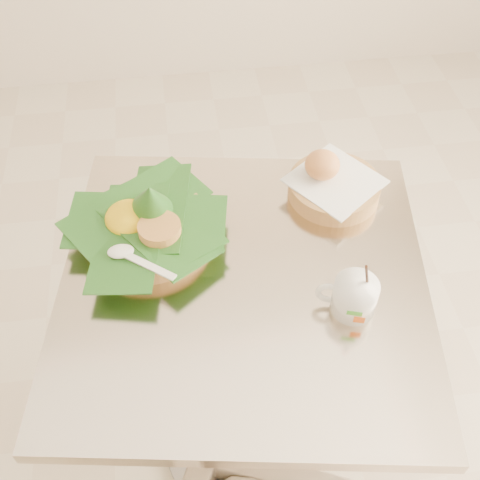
{
  "coord_description": "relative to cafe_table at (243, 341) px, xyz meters",
  "views": [
    {
      "loc": [
        0.03,
        -0.74,
        1.66
      ],
      "look_at": [
        0.13,
        -0.01,
        0.82
      ],
      "focal_mm": 45.0,
      "sensor_mm": 36.0,
      "label": 1
    }
  ],
  "objects": [
    {
      "name": "coffee_mug",
      "position": [
        0.19,
        -0.09,
        0.26
      ],
      "size": [
        0.11,
        0.09,
        0.14
      ],
      "rotation": [
        0.0,
        0.0,
        -0.29
      ],
      "color": "white",
      "rests_on": "cafe_table"
    },
    {
      "name": "bread_basket",
      "position": [
        0.22,
        0.21,
        0.25
      ],
      "size": [
        0.23,
        0.23,
        0.1
      ],
      "rotation": [
        0.0,
        0.0,
        -0.13
      ],
      "color": "tan",
      "rests_on": "cafe_table"
    },
    {
      "name": "rice_basket",
      "position": [
        -0.18,
        0.14,
        0.26
      ],
      "size": [
        0.31,
        0.32,
        0.16
      ],
      "rotation": [
        0.0,
        0.0,
        -0.35
      ],
      "color": "tan",
      "rests_on": "cafe_table"
    },
    {
      "name": "cafe_table",
      "position": [
        0.0,
        0.0,
        0.0
      ],
      "size": [
        0.8,
        0.8,
        0.75
      ],
      "rotation": [
        0.0,
        0.0,
        -0.16
      ],
      "color": "gray",
      "rests_on": "floor"
    },
    {
      "name": "floor",
      "position": [
        -0.14,
        0.05,
        -0.53
      ],
      "size": [
        3.6,
        3.6,
        0.0
      ],
      "primitive_type": "plane",
      "color": "beige",
      "rests_on": "ground"
    }
  ]
}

